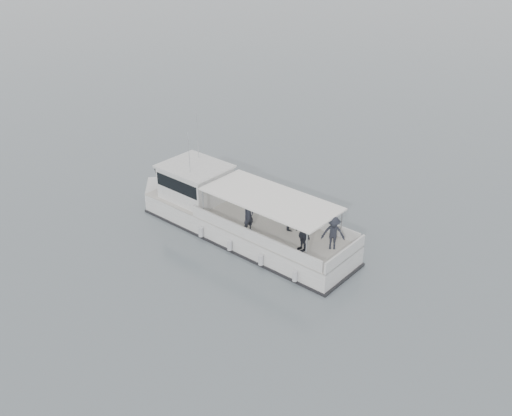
% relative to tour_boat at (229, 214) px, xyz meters
% --- Properties ---
extents(ground, '(1400.00, 1400.00, 0.00)m').
position_rel_tour_boat_xyz_m(ground, '(-3.95, 2.70, -0.85)').
color(ground, slate).
rests_on(ground, ground).
extents(tour_boat, '(12.00, 6.92, 5.17)m').
position_rel_tour_boat_xyz_m(tour_boat, '(0.00, 0.00, 0.00)').
color(tour_boat, white).
rests_on(tour_boat, ground).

